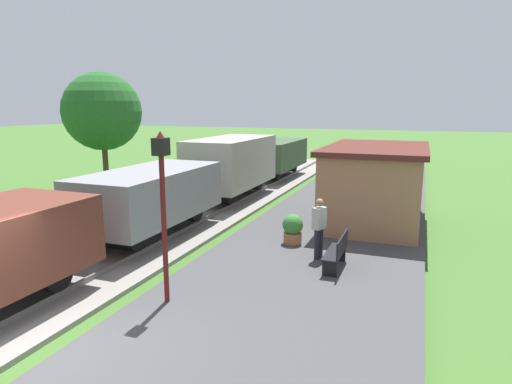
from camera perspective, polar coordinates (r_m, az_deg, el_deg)
The scene contains 8 objects.
ground_plane at distance 8.97m, azimuth -26.10°, elevation -19.79°, with size 160.00×160.00×0.00m, color #3D6628.
freight_train at distance 17.86m, azimuth -7.23°, elevation 1.52°, with size 2.50×26.00×2.72m.
station_hut at distance 16.58m, azimuth 15.29°, elevation 1.07°, with size 3.50×5.80×2.78m.
bench_near_hut at distance 11.69m, azimuth 10.57°, elevation -7.62°, with size 0.42×1.50×0.91m.
person_waiting at distance 12.24m, azimuth 8.23°, elevation -4.42°, with size 0.37×0.44×1.71m.
potted_planter at distance 13.61m, azimuth 4.80°, elevation -4.75°, with size 0.64×0.64×0.92m.
lamp_post_near at distance 9.27m, azimuth -12.10°, elevation 0.69°, with size 0.28×0.28×3.70m.
tree_trackside_far at distance 23.59m, azimuth -19.42°, elevation 9.86°, with size 3.90×3.90×6.12m.
Camera 1 is at (5.90, -5.08, 4.45)m, focal length 30.68 mm.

